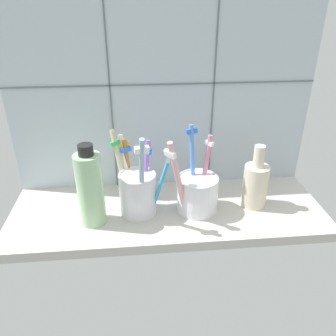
# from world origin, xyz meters

# --- Properties ---
(counter_slab) EXTENTS (0.64, 0.22, 0.02)m
(counter_slab) POSITION_xyz_m (0.00, 0.00, 0.01)
(counter_slab) COLOR #BCB7AD
(counter_slab) RESTS_ON ground
(tile_wall_back) EXTENTS (0.64, 0.02, 0.45)m
(tile_wall_back) POSITION_xyz_m (0.00, 0.12, 0.23)
(tile_wall_back) COLOR #B2C1CC
(tile_wall_back) RESTS_ON ground
(toothbrush_cup_left) EXTENTS (0.12, 0.12, 0.18)m
(toothbrush_cup_left) POSITION_xyz_m (-0.06, -0.00, 0.07)
(toothbrush_cup_left) COLOR silver
(toothbrush_cup_left) RESTS_ON counter_slab
(toothbrush_cup_right) EXTENTS (0.11, 0.09, 0.17)m
(toothbrush_cup_right) POSITION_xyz_m (0.06, -0.01, 0.06)
(toothbrush_cup_right) COLOR white
(toothbrush_cup_right) RESTS_ON counter_slab
(ceramic_vase) EXTENTS (0.05, 0.05, 0.14)m
(ceramic_vase) POSITION_xyz_m (0.18, 0.00, 0.07)
(ceramic_vase) COLOR beige
(ceramic_vase) RESTS_ON counter_slab
(soap_bottle) EXTENTS (0.05, 0.05, 0.16)m
(soap_bottle) POSITION_xyz_m (-0.15, -0.03, 0.10)
(soap_bottle) COLOR #9FCA97
(soap_bottle) RESTS_ON counter_slab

